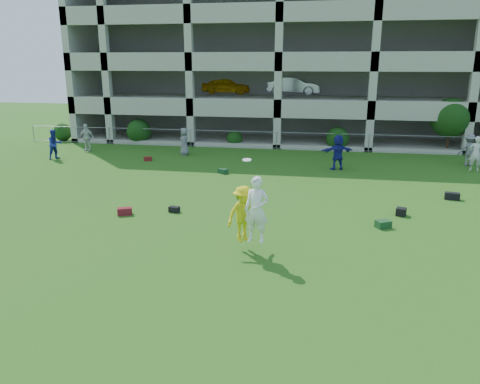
% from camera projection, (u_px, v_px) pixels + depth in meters
% --- Properties ---
extents(ground, '(100.00, 100.00, 0.00)m').
position_uv_depth(ground, '(208.00, 265.00, 13.50)').
color(ground, '#235114').
rests_on(ground, ground).
extents(bystander_a, '(1.05, 1.09, 1.78)m').
position_uv_depth(bystander_a, '(55.00, 144.00, 28.13)').
color(bystander_a, navy).
rests_on(bystander_a, ground).
extents(bystander_b, '(1.07, 0.50, 1.78)m').
position_uv_depth(bystander_b, '(86.00, 137.00, 30.79)').
color(bystander_b, silver).
rests_on(bystander_b, ground).
extents(bystander_c, '(0.78, 0.97, 1.72)m').
position_uv_depth(bystander_c, '(184.00, 142.00, 29.34)').
color(bystander_c, slate).
rests_on(bystander_c, ground).
extents(bystander_d, '(1.86, 1.16, 1.91)m').
position_uv_depth(bystander_d, '(338.00, 152.00, 25.33)').
color(bystander_d, navy).
rests_on(bystander_d, ground).
extents(bystander_e, '(0.73, 0.52, 1.90)m').
position_uv_depth(bystander_e, '(476.00, 154.00, 24.94)').
color(bystander_e, silver).
rests_on(bystander_e, ground).
extents(bystander_f, '(1.25, 0.82, 1.81)m').
position_uv_depth(bystander_f, '(469.00, 150.00, 26.27)').
color(bystander_f, slate).
rests_on(bystander_f, ground).
extents(bag_red_a, '(0.62, 0.50, 0.28)m').
position_uv_depth(bag_red_a, '(125.00, 211.00, 17.93)').
color(bag_red_a, '#56150E').
rests_on(bag_red_a, ground).
extents(bag_black_b, '(0.44, 0.33, 0.22)m').
position_uv_depth(bag_black_b, '(174.00, 209.00, 18.27)').
color(bag_black_b, black).
rests_on(bag_black_b, ground).
extents(bag_green_c, '(0.61, 0.55, 0.26)m').
position_uv_depth(bag_green_c, '(383.00, 224.00, 16.54)').
color(bag_green_c, '#143717').
rests_on(bag_green_c, ground).
extents(crate_d, '(0.44, 0.44, 0.30)m').
position_uv_depth(crate_d, '(401.00, 212.00, 17.84)').
color(crate_d, black).
rests_on(crate_d, ground).
extents(bag_black_e, '(0.64, 0.40, 0.30)m').
position_uv_depth(bag_black_e, '(452.00, 196.00, 19.95)').
color(bag_black_e, black).
rests_on(bag_black_e, ground).
extents(bag_red_f, '(0.53, 0.48, 0.24)m').
position_uv_depth(bag_red_f, '(148.00, 159.00, 27.77)').
color(bag_red_f, '#5C1A0F').
rests_on(bag_red_f, ground).
extents(bag_green_g, '(0.58, 0.53, 0.25)m').
position_uv_depth(bag_green_g, '(223.00, 171.00, 24.63)').
color(bag_green_g, '#133419').
rests_on(bag_green_g, ground).
extents(frisbee_contest, '(1.51, 1.38, 2.61)m').
position_uv_depth(frisbee_contest, '(248.00, 212.00, 14.12)').
color(frisbee_contest, yellow).
rests_on(frisbee_contest, ground).
extents(parking_garage, '(30.00, 14.00, 12.00)m').
position_uv_depth(parking_garage, '(289.00, 58.00, 38.15)').
color(parking_garage, '#9E998C').
rests_on(parking_garage, ground).
extents(fence, '(36.06, 0.06, 1.20)m').
position_uv_depth(fence, '(277.00, 140.00, 31.34)').
color(fence, gray).
rests_on(fence, ground).
extents(shrub_row, '(34.38, 2.52, 3.50)m').
position_uv_depth(shrub_row, '(347.00, 127.00, 30.98)').
color(shrub_row, '#163D11').
rests_on(shrub_row, ground).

